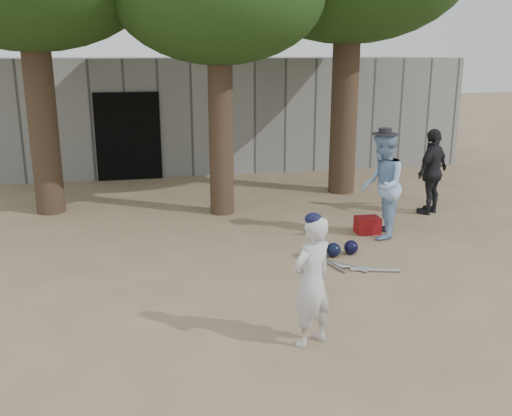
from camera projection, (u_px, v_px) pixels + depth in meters
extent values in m
plane|color=#937C5E|center=(228.00, 300.00, 7.50)|extent=(70.00, 70.00, 0.00)
imported|color=silver|center=(312.00, 282.00, 6.18)|extent=(0.64, 0.56, 1.48)
imported|color=#8FB4DD|center=(382.00, 186.00, 9.83)|extent=(0.99, 1.10, 1.85)
imported|color=black|center=(432.00, 172.00, 11.32)|extent=(1.07, 0.90, 1.71)
cube|color=maroon|center=(367.00, 225.00, 10.23)|extent=(0.44, 0.34, 0.30)
cube|color=gray|center=(175.00, 119.00, 14.64)|extent=(16.00, 0.35, 3.00)
cube|color=black|center=(128.00, 137.00, 14.31)|extent=(1.60, 0.08, 2.20)
cube|color=slate|center=(168.00, 109.00, 17.00)|extent=(16.00, 5.00, 3.00)
sphere|color=black|center=(314.00, 251.00, 9.02)|extent=(0.23, 0.23, 0.23)
sphere|color=black|center=(334.00, 250.00, 9.05)|extent=(0.23, 0.23, 0.23)
sphere|color=black|center=(351.00, 247.00, 9.17)|extent=(0.23, 0.23, 0.23)
cylinder|color=#ADAFB4|center=(332.00, 264.00, 8.68)|extent=(0.25, 0.71, 0.06)
cylinder|color=#ADAFB4|center=(346.00, 266.00, 8.60)|extent=(0.50, 0.59, 0.06)
cylinder|color=#ADAFB4|center=(360.00, 268.00, 8.53)|extent=(0.66, 0.39, 0.06)
cylinder|color=#ADAFB4|center=(375.00, 270.00, 8.45)|extent=(0.71, 0.25, 0.06)
cylinder|color=brown|center=(38.00, 74.00, 10.91)|extent=(0.56, 0.56, 5.50)
cylinder|color=brown|center=(220.00, 87.00, 10.92)|extent=(0.48, 0.48, 5.00)
cylinder|color=brown|center=(346.00, 64.00, 12.57)|extent=(0.60, 0.60, 5.80)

